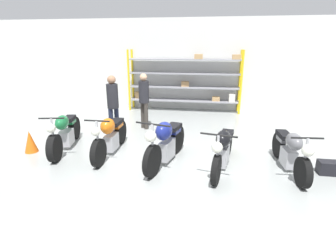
{
  "coord_description": "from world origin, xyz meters",
  "views": [
    {
      "loc": [
        0.92,
        -5.57,
        2.57
      ],
      "look_at": [
        0.0,
        0.4,
        0.7
      ],
      "focal_mm": 28.0,
      "sensor_mm": 36.0,
      "label": 1
    }
  ],
  "objects_px": {
    "person_browsing": "(113,101)",
    "traffic_cone": "(30,141)",
    "motorcycle_black": "(223,148)",
    "motorcycle_blue": "(166,142)",
    "motorcycle_grey": "(291,151)",
    "person_near_rack": "(144,97)",
    "toolbox": "(329,168)",
    "motorcycle_orange": "(110,136)",
    "shelving_rack": "(186,81)",
    "motorcycle_green": "(65,132)"
  },
  "relations": [
    {
      "from": "person_browsing",
      "to": "traffic_cone",
      "type": "distance_m",
      "value": 2.33
    },
    {
      "from": "motorcycle_black",
      "to": "motorcycle_blue",
      "type": "bearing_deg",
      "value": -79.18
    },
    {
      "from": "motorcycle_grey",
      "to": "traffic_cone",
      "type": "distance_m",
      "value": 6.1
    },
    {
      "from": "person_browsing",
      "to": "person_near_rack",
      "type": "height_order",
      "value": "person_browsing"
    },
    {
      "from": "motorcycle_black",
      "to": "toolbox",
      "type": "relative_size",
      "value": 4.81
    },
    {
      "from": "motorcycle_orange",
      "to": "motorcycle_black",
      "type": "relative_size",
      "value": 0.98
    },
    {
      "from": "shelving_rack",
      "to": "toolbox",
      "type": "relative_size",
      "value": 10.14
    },
    {
      "from": "motorcycle_black",
      "to": "person_browsing",
      "type": "bearing_deg",
      "value": -105.72
    },
    {
      "from": "motorcycle_blue",
      "to": "person_near_rack",
      "type": "distance_m",
      "value": 2.76
    },
    {
      "from": "shelving_rack",
      "to": "traffic_cone",
      "type": "bearing_deg",
      "value": -124.78
    },
    {
      "from": "shelving_rack",
      "to": "motorcycle_green",
      "type": "distance_m",
      "value": 5.4
    },
    {
      "from": "toolbox",
      "to": "motorcycle_black",
      "type": "bearing_deg",
      "value": -179.12
    },
    {
      "from": "motorcycle_green",
      "to": "person_near_rack",
      "type": "height_order",
      "value": "person_near_rack"
    },
    {
      "from": "person_near_rack",
      "to": "motorcycle_black",
      "type": "bearing_deg",
      "value": 84.24
    },
    {
      "from": "motorcycle_orange",
      "to": "motorcycle_blue",
      "type": "height_order",
      "value": "motorcycle_blue"
    },
    {
      "from": "traffic_cone",
      "to": "motorcycle_black",
      "type": "bearing_deg",
      "value": -2.08
    },
    {
      "from": "person_near_rack",
      "to": "traffic_cone",
      "type": "xyz_separation_m",
      "value": [
        -2.35,
        -2.34,
        -0.76
      ]
    },
    {
      "from": "person_near_rack",
      "to": "traffic_cone",
      "type": "relative_size",
      "value": 3.17
    },
    {
      "from": "shelving_rack",
      "to": "motorcycle_blue",
      "type": "height_order",
      "value": "shelving_rack"
    },
    {
      "from": "motorcycle_blue",
      "to": "toolbox",
      "type": "xyz_separation_m",
      "value": [
        3.44,
        0.01,
        -0.38
      ]
    },
    {
      "from": "shelving_rack",
      "to": "motorcycle_green",
      "type": "height_order",
      "value": "shelving_rack"
    },
    {
      "from": "motorcycle_blue",
      "to": "traffic_cone",
      "type": "distance_m",
      "value": 3.46
    },
    {
      "from": "motorcycle_black",
      "to": "person_near_rack",
      "type": "xyz_separation_m",
      "value": [
        -2.35,
        2.51,
        0.58
      ]
    },
    {
      "from": "motorcycle_green",
      "to": "motorcycle_orange",
      "type": "height_order",
      "value": "motorcycle_orange"
    },
    {
      "from": "person_browsing",
      "to": "traffic_cone",
      "type": "bearing_deg",
      "value": 83.59
    },
    {
      "from": "person_near_rack",
      "to": "toolbox",
      "type": "distance_m",
      "value": 5.24
    },
    {
      "from": "motorcycle_orange",
      "to": "motorcycle_grey",
      "type": "distance_m",
      "value": 4.09
    },
    {
      "from": "traffic_cone",
      "to": "motorcycle_orange",
      "type": "bearing_deg",
      "value": 5.97
    },
    {
      "from": "person_browsing",
      "to": "motorcycle_black",
      "type": "bearing_deg",
      "value": -164.67
    },
    {
      "from": "motorcycle_blue",
      "to": "traffic_cone",
      "type": "relative_size",
      "value": 3.7
    },
    {
      "from": "motorcycle_blue",
      "to": "motorcycle_grey",
      "type": "xyz_separation_m",
      "value": [
        2.65,
        0.06,
        -0.07
      ]
    },
    {
      "from": "shelving_rack",
      "to": "toolbox",
      "type": "height_order",
      "value": "shelving_rack"
    },
    {
      "from": "motorcycle_orange",
      "to": "person_near_rack",
      "type": "bearing_deg",
      "value": 171.76
    },
    {
      "from": "person_browsing",
      "to": "traffic_cone",
      "type": "height_order",
      "value": "person_browsing"
    },
    {
      "from": "motorcycle_black",
      "to": "person_browsing",
      "type": "relative_size",
      "value": 1.19
    },
    {
      "from": "motorcycle_blue",
      "to": "person_browsing",
      "type": "bearing_deg",
      "value": -117.16
    },
    {
      "from": "motorcycle_green",
      "to": "toolbox",
      "type": "bearing_deg",
      "value": 74.3
    },
    {
      "from": "motorcycle_orange",
      "to": "toolbox",
      "type": "xyz_separation_m",
      "value": [
        4.86,
        -0.35,
        -0.33
      ]
    },
    {
      "from": "shelving_rack",
      "to": "motorcycle_green",
      "type": "bearing_deg",
      "value": -120.03
    },
    {
      "from": "motorcycle_black",
      "to": "motorcycle_grey",
      "type": "relative_size",
      "value": 1.05
    },
    {
      "from": "motorcycle_black",
      "to": "person_near_rack",
      "type": "height_order",
      "value": "person_near_rack"
    },
    {
      "from": "person_near_rack",
      "to": "traffic_cone",
      "type": "distance_m",
      "value": 3.4
    },
    {
      "from": "motorcycle_orange",
      "to": "toolbox",
      "type": "distance_m",
      "value": 4.89
    },
    {
      "from": "motorcycle_green",
      "to": "person_browsing",
      "type": "relative_size",
      "value": 1.22
    },
    {
      "from": "motorcycle_green",
      "to": "motorcycle_blue",
      "type": "distance_m",
      "value": 2.72
    },
    {
      "from": "person_near_rack",
      "to": "toolbox",
      "type": "xyz_separation_m",
      "value": [
        4.53,
        -2.48,
        -0.89
      ]
    },
    {
      "from": "motorcycle_orange",
      "to": "motorcycle_grey",
      "type": "relative_size",
      "value": 1.03
    },
    {
      "from": "motorcycle_blue",
      "to": "person_browsing",
      "type": "relative_size",
      "value": 1.15
    },
    {
      "from": "motorcycle_orange",
      "to": "traffic_cone",
      "type": "distance_m",
      "value": 2.04
    },
    {
      "from": "person_browsing",
      "to": "toolbox",
      "type": "xyz_separation_m",
      "value": [
        5.21,
        -1.57,
        -0.91
      ]
    }
  ]
}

